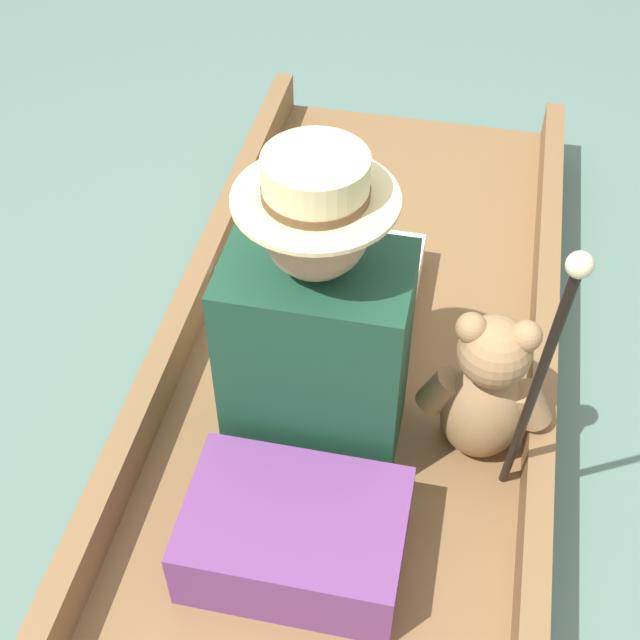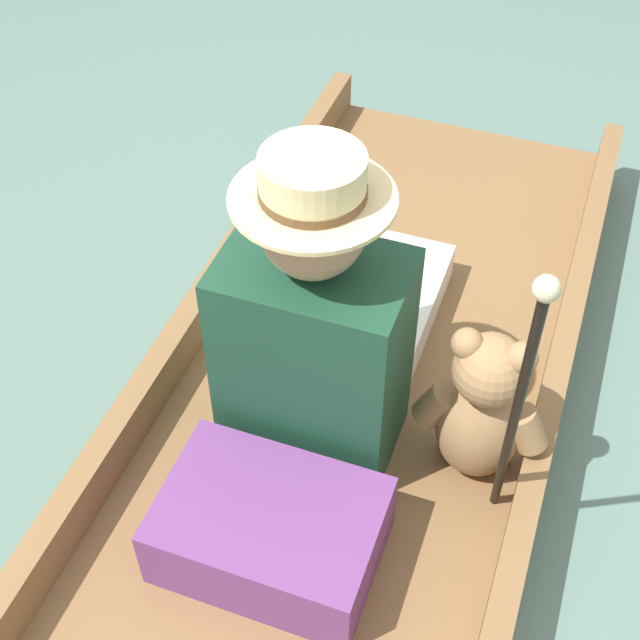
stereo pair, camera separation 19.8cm
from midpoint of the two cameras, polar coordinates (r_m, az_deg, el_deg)
name	(u,v)px [view 2 (the right image)]	position (r m, az deg, el deg)	size (l,w,h in m)	color
ground_plane	(337,459)	(2.31, 3.60, -8.99)	(16.00, 16.00, 0.00)	slate
punt_boat	(338,443)	(2.26, 3.68, -8.01)	(1.01, 2.85, 0.23)	brown
seat_cushion	(270,530)	(1.97, -0.26, -13.47)	(0.47, 0.33, 0.18)	#6B3875
seated_person	(327,325)	(2.06, 3.22, -0.47)	(0.40, 0.84, 0.83)	white
teddy_bear	(482,410)	(2.05, 13.08, -5.80)	(0.32, 0.19, 0.45)	#9E754C
wine_glass	(256,269)	(2.54, -1.92, 3.16)	(0.09, 0.09, 0.09)	silver
walking_cane	(519,399)	(1.68, 15.97, -5.05)	(0.04, 0.25, 0.90)	black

